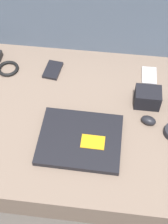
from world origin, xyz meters
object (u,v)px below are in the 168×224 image
at_px(computer_mouse, 149,120).
at_px(phone_black, 53,70).
at_px(camera_pouch, 147,97).
at_px(phone_silver, 149,76).
at_px(laptop, 79,139).

relative_size(computer_mouse, phone_black, 0.60).
bearing_deg(camera_pouch, phone_silver, 85.20).
height_order(laptop, camera_pouch, camera_pouch).
distance_m(computer_mouse, camera_pouch, 0.10).
distance_m(computer_mouse, phone_silver, 0.26).
bearing_deg(phone_silver, laptop, -125.47).
distance_m(phone_silver, phone_black, 0.44).
relative_size(computer_mouse, camera_pouch, 0.66).
height_order(phone_black, camera_pouch, camera_pouch).
height_order(phone_silver, phone_black, phone_black).
relative_size(laptop, phone_black, 2.74).
bearing_deg(computer_mouse, phone_silver, 106.92).
bearing_deg(camera_pouch, laptop, -139.70).
bearing_deg(phone_black, camera_pouch, -11.03).
bearing_deg(phone_black, laptop, -57.67).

